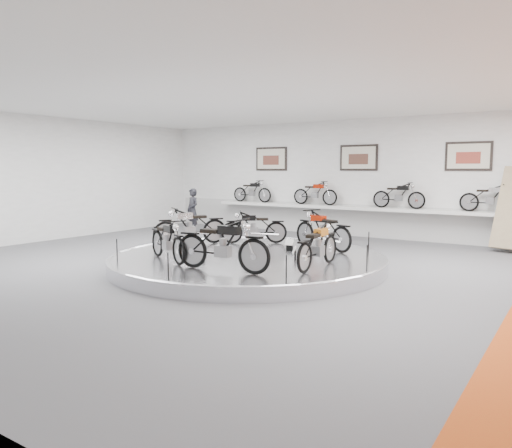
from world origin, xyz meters
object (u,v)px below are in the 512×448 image
Objects in this scene: bike_e at (222,245)px; bike_f at (318,245)px; bike_a at (323,230)px; bike_c at (190,226)px; visitor at (193,210)px; shelf at (355,208)px; bike_d at (168,240)px; display_platform at (248,261)px; bike_b at (254,227)px.

bike_e is 1.14× the size of bike_f.
bike_c is (-3.27, -1.26, 0.01)m from bike_a.
bike_e is 1.12× the size of visitor.
bike_d reaches higher than shelf.
bike_c is (-2.19, 0.49, 0.65)m from display_platform.
bike_c is 1.09× the size of bike_d.
display_platform is 2.01m from bike_e.
bike_a is 1.06× the size of bike_f.
bike_f is (2.06, -0.47, 0.62)m from display_platform.
shelf is 6.10× the size of bike_e.
bike_c is at bearing 135.58° from bike_e.
shelf is 6.56× the size of bike_a.
bike_a is 1.11× the size of bike_b.
display_platform is at bearing 79.37° from bike_a.
bike_b reaches higher than shelf.
bike_a is at bearing -2.44° from visitor.
bike_d is 3.30m from bike_f.
bike_b is at bearing 23.69° from bike_a.
bike_b is 0.97× the size of bike_d.
bike_d is 1.70m from bike_e.
visitor is (-3.31, 3.92, 0.00)m from bike_c.
bike_d is (-1.06, -7.96, -0.24)m from shelf.
bike_e is (2.81, -2.28, 0.03)m from bike_c.
visitor reaches higher than shelf.
bike_f is (4.25, -0.96, -0.04)m from bike_c.
bike_a is 0.98× the size of bike_c.
display_platform is 4.22× the size of bike_b.
bike_e reaches higher than bike_d.
visitor is at bearing -0.99° from bike_a.
display_platform is at bearing -90.00° from shelf.
bike_e reaches higher than bike_f.
bike_a is 7.10m from visitor.
bike_d reaches higher than display_platform.
bike_a reaches higher than bike_d.
bike_b is 0.94× the size of visitor.
display_platform is 7.08m from visitor.
bike_c is at bearing 74.74° from bike_f.
bike_b is (-2.01, -0.09, -0.05)m from bike_a.
bike_a reaches higher than shelf.
bike_e reaches higher than bike_c.
bike_c is 1.06× the size of visitor.
shelf is at bearing 107.25° from bike_d.
bike_d is at bearing 78.22° from bike_a.
display_platform is at bearing 80.74° from bike_d.
bike_d reaches higher than bike_b.
visitor is (-4.44, 5.97, 0.04)m from bike_d.
bike_a reaches higher than display_platform.
bike_b is 3.67m from bike_f.
bike_a is 1.04× the size of visitor.
bike_f is (0.98, -2.22, -0.03)m from bike_a.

